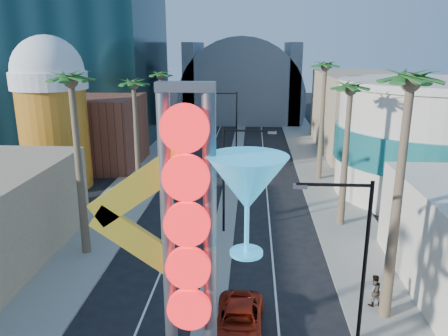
% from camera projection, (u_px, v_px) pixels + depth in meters
% --- Properties ---
extents(sidewalk_west, '(5.00, 100.00, 0.15)m').
position_uv_depth(sidewalk_west, '(146.00, 173.00, 47.75)').
color(sidewalk_west, gray).
rests_on(sidewalk_west, ground).
extents(sidewalk_east, '(5.00, 100.00, 0.15)m').
position_uv_depth(sidewalk_east, '(322.00, 176.00, 46.53)').
color(sidewalk_east, gray).
rests_on(sidewalk_east, ground).
extents(median, '(1.60, 84.00, 0.15)m').
position_uv_depth(median, '(234.00, 167.00, 50.02)').
color(median, gray).
rests_on(median, ground).
extents(brick_filler_west, '(10.00, 10.00, 8.00)m').
position_uv_depth(brick_filler_west, '(95.00, 132.00, 49.97)').
color(brick_filler_west, brown).
rests_on(brick_filler_west, ground).
extents(filler_east, '(10.00, 20.00, 10.00)m').
position_uv_depth(filler_east, '(359.00, 113.00, 57.25)').
color(filler_east, tan).
rests_on(filler_east, ground).
extents(beer_mug, '(7.00, 7.00, 14.50)m').
position_uv_depth(beer_mug, '(52.00, 108.00, 41.31)').
color(beer_mug, '#CA641A').
rests_on(beer_mug, ground).
extents(turquoise_building, '(16.60, 16.60, 10.60)m').
position_uv_depth(turquoise_building, '(428.00, 140.00, 39.78)').
color(turquoise_building, beige).
rests_on(turquoise_building, ground).
extents(canopy, '(22.00, 16.00, 22.00)m').
position_uv_depth(canopy, '(242.00, 96.00, 81.50)').
color(canopy, slate).
rests_on(canopy, ground).
extents(neon_sign, '(6.53, 2.60, 12.55)m').
position_uv_depth(neon_sign, '(213.00, 243.00, 14.36)').
color(neon_sign, gray).
rests_on(neon_sign, ground).
extents(streetlight_0, '(3.79, 0.25, 8.00)m').
position_uv_depth(streetlight_0, '(231.00, 170.00, 31.40)').
color(streetlight_0, black).
rests_on(streetlight_0, ground).
extents(streetlight_1, '(3.79, 0.25, 8.00)m').
position_uv_depth(streetlight_1, '(232.00, 117.00, 54.50)').
color(streetlight_1, black).
rests_on(streetlight_1, ground).
extents(streetlight_2, '(3.45, 0.25, 8.00)m').
position_uv_depth(streetlight_2, '(355.00, 248.00, 19.50)').
color(streetlight_2, black).
rests_on(streetlight_2, ground).
extents(palm_1, '(2.40, 2.40, 12.70)m').
position_uv_depth(palm_1, '(72.00, 92.00, 26.55)').
color(palm_1, brown).
rests_on(palm_1, ground).
extents(palm_2, '(2.40, 2.40, 11.20)m').
position_uv_depth(palm_2, '(134.00, 91.00, 40.35)').
color(palm_2, brown).
rests_on(palm_2, ground).
extents(palm_3, '(2.40, 2.40, 11.20)m').
position_uv_depth(palm_3, '(161.00, 81.00, 51.87)').
color(palm_3, brown).
rests_on(palm_3, ground).
extents(palm_5, '(2.40, 2.40, 13.20)m').
position_uv_depth(palm_5, '(409.00, 99.00, 19.51)').
color(palm_5, brown).
rests_on(palm_5, ground).
extents(palm_6, '(2.40, 2.40, 11.70)m').
position_uv_depth(palm_6, '(350.00, 98.00, 31.40)').
color(palm_6, brown).
rests_on(palm_6, ground).
extents(palm_7, '(2.40, 2.40, 12.70)m').
position_uv_depth(palm_7, '(325.00, 74.00, 42.67)').
color(palm_7, brown).
rests_on(palm_7, ground).
extents(red_pickup, '(2.45, 5.09, 1.40)m').
position_uv_depth(red_pickup, '(239.00, 322.00, 21.06)').
color(red_pickup, maroon).
rests_on(red_pickup, ground).
extents(pedestrian_b, '(0.97, 0.83, 1.77)m').
position_uv_depth(pedestrian_b, '(374.00, 290.00, 23.18)').
color(pedestrian_b, gray).
rests_on(pedestrian_b, sidewalk_east).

